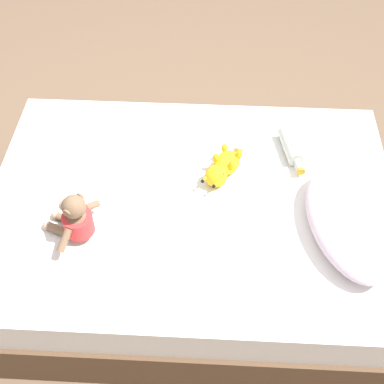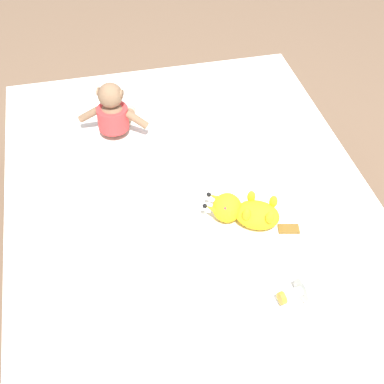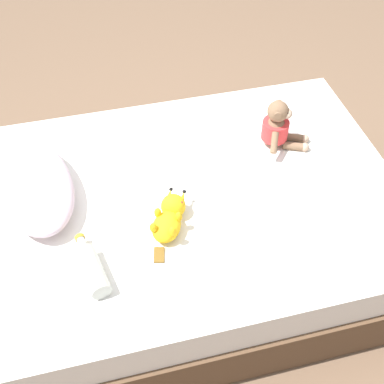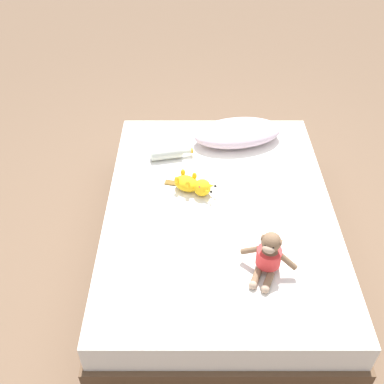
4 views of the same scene
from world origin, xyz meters
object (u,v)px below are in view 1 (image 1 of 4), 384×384
object	(u,v)px
glass_bottle	(291,147)
plush_yellow_creature	(222,168)
plush_monkey	(75,220)
pillow	(348,223)
bed	(192,230)

from	to	relation	value
glass_bottle	plush_yellow_creature	bearing A→B (deg)	-63.25
plush_yellow_creature	glass_bottle	xyz separation A→B (m)	(-0.16, 0.32, -0.01)
plush_monkey	pillow	bearing A→B (deg)	93.41
bed	plush_yellow_creature	size ratio (longest dim) A/B	5.91
pillow	plush_yellow_creature	world-z (taller)	pillow
bed	glass_bottle	world-z (taller)	glass_bottle
pillow	plush_monkey	distance (m)	1.10
pillow	glass_bottle	size ratio (longest dim) A/B	2.29
pillow	plush_yellow_creature	distance (m)	0.59
bed	plush_monkey	distance (m)	0.60
bed	glass_bottle	size ratio (longest dim) A/B	6.58
pillow	plush_monkey	size ratio (longest dim) A/B	2.32
bed	glass_bottle	distance (m)	0.61
plush_yellow_creature	glass_bottle	size ratio (longest dim) A/B	1.11
plush_yellow_creature	pillow	bearing A→B (deg)	60.04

